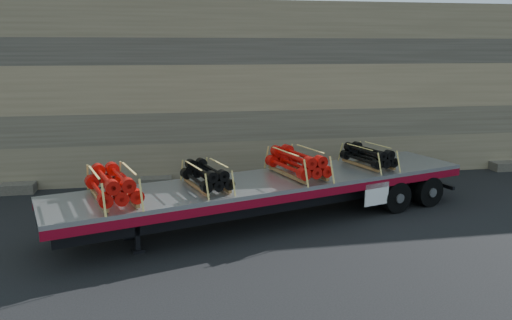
{
  "coord_description": "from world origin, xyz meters",
  "views": [
    {
      "loc": [
        -2.49,
        -14.26,
        5.24
      ],
      "look_at": [
        0.34,
        1.47,
        1.63
      ],
      "focal_mm": 35.0,
      "sensor_mm": 36.0,
      "label": 1
    }
  ],
  "objects_px": {
    "trailer": "(271,200)",
    "bundle_midfront": "(206,176)",
    "bundle_front": "(113,186)",
    "bundle_rear": "(368,156)",
    "bundle_midrear": "(298,163)"
  },
  "relations": [
    {
      "from": "bundle_midrear",
      "to": "bundle_rear",
      "type": "bearing_deg",
      "value": -0.0
    },
    {
      "from": "bundle_front",
      "to": "bundle_rear",
      "type": "distance_m",
      "value": 8.44
    },
    {
      "from": "bundle_midfront",
      "to": "bundle_midrear",
      "type": "height_order",
      "value": "bundle_midrear"
    },
    {
      "from": "bundle_midfront",
      "to": "bundle_rear",
      "type": "distance_m",
      "value": 5.82
    },
    {
      "from": "bundle_midrear",
      "to": "bundle_rear",
      "type": "relative_size",
      "value": 1.17
    },
    {
      "from": "trailer",
      "to": "bundle_front",
      "type": "bearing_deg",
      "value": -180.0
    },
    {
      "from": "bundle_midrear",
      "to": "bundle_front",
      "type": "bearing_deg",
      "value": -180.0
    },
    {
      "from": "trailer",
      "to": "bundle_front",
      "type": "height_order",
      "value": "bundle_front"
    },
    {
      "from": "bundle_front",
      "to": "bundle_rear",
      "type": "height_order",
      "value": "bundle_front"
    },
    {
      "from": "bundle_front",
      "to": "bundle_midfront",
      "type": "relative_size",
      "value": 1.17
    },
    {
      "from": "bundle_midrear",
      "to": "bundle_rear",
      "type": "distance_m",
      "value": 2.79
    },
    {
      "from": "trailer",
      "to": "bundle_midfront",
      "type": "height_order",
      "value": "bundle_midfront"
    },
    {
      "from": "trailer",
      "to": "bundle_front",
      "type": "relative_size",
      "value": 6.08
    },
    {
      "from": "trailer",
      "to": "bundle_midrear",
      "type": "height_order",
      "value": "bundle_midrear"
    },
    {
      "from": "bundle_midfront",
      "to": "bundle_midrear",
      "type": "relative_size",
      "value": 0.85
    }
  ]
}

